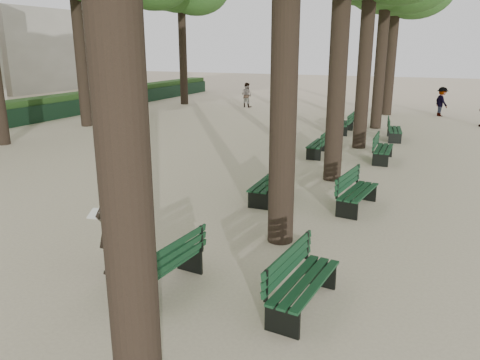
% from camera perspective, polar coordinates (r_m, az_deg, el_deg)
% --- Properties ---
extents(ground, '(120.00, 120.00, 0.00)m').
position_cam_1_polar(ground, '(7.98, -12.78, -13.42)').
color(ground, beige).
rests_on(ground, ground).
extents(bench_left_0, '(0.74, 1.85, 0.92)m').
position_cam_1_polar(bench_left_0, '(7.87, -9.48, -11.42)').
color(bench_left_0, black).
rests_on(bench_left_0, ground).
extents(bench_left_1, '(0.61, 1.81, 0.92)m').
position_cam_1_polar(bench_left_1, '(12.20, 3.43, -1.17)').
color(bench_left_1, black).
rests_on(bench_left_1, ground).
extents(bench_left_2, '(0.58, 1.80, 0.92)m').
position_cam_1_polar(bench_left_2, '(17.36, 9.57, 3.83)').
color(bench_left_2, black).
rests_on(bench_left_2, ground).
extents(bench_left_3, '(0.58, 1.80, 0.92)m').
position_cam_1_polar(bench_left_3, '(22.18, 12.63, 6.29)').
color(bench_left_3, black).
rests_on(bench_left_3, ground).
extents(bench_right_0, '(0.76, 1.85, 0.92)m').
position_cam_1_polar(bench_right_0, '(7.36, 7.75, -13.39)').
color(bench_right_0, black).
rests_on(bench_right_0, ground).
extents(bench_right_1, '(0.81, 1.86, 0.92)m').
position_cam_1_polar(bench_right_1, '(11.83, 14.10, -2.18)').
color(bench_right_1, black).
rests_on(bench_right_1, ground).
extents(bench_right_2, '(0.60, 1.81, 0.92)m').
position_cam_1_polar(bench_right_2, '(17.00, 17.02, 3.09)').
color(bench_right_2, black).
rests_on(bench_right_2, ground).
extents(bench_right_3, '(0.80, 1.86, 0.92)m').
position_cam_1_polar(bench_right_3, '(21.10, 18.29, 5.39)').
color(bench_right_3, black).
rests_on(bench_right_3, ground).
extents(man_with_map, '(0.65, 0.73, 1.73)m').
position_cam_1_polar(man_with_map, '(8.46, -15.46, -5.41)').
color(man_with_map, black).
rests_on(man_with_map, ground).
extents(pedestrian_b, '(0.81, 1.09, 1.65)m').
position_cam_1_polar(pedestrian_b, '(29.33, 23.36, 8.76)').
color(pedestrian_b, '#262628').
rests_on(pedestrian_b, ground).
extents(pedestrian_a, '(0.82, 0.49, 1.59)m').
position_cam_1_polar(pedestrian_a, '(31.02, 0.81, 10.32)').
color(pedestrian_a, '#262628').
rests_on(pedestrian_a, ground).
extents(pedestrian_d, '(0.78, 0.83, 1.66)m').
position_cam_1_polar(pedestrian_d, '(34.40, 6.44, 10.84)').
color(pedestrian_d, '#262628').
rests_on(pedestrian_d, ground).
extents(fence, '(0.08, 42.00, 0.90)m').
position_cam_1_polar(fence, '(25.60, -26.32, 6.69)').
color(fence, black).
rests_on(fence, ground).
extents(building_far, '(12.00, 16.00, 7.00)m').
position_cam_1_polar(building_far, '(51.48, -24.25, 14.25)').
color(building_far, '#B7B2A3').
rests_on(building_far, ground).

